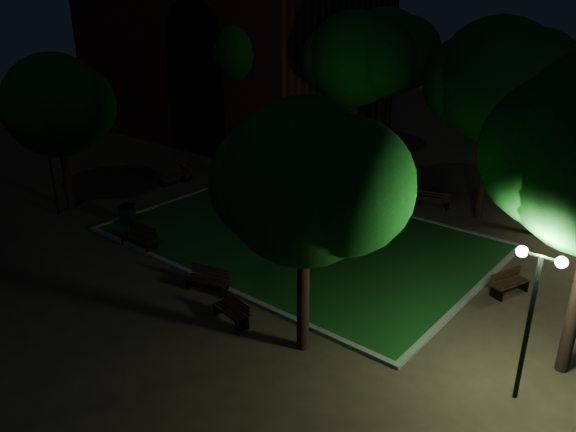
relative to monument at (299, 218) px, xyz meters
name	(u,v)px	position (x,y,z in m)	size (l,w,h in m)	color
ground	(268,254)	(0.00, -2.00, -0.96)	(80.00, 80.00, 0.00)	#473626
lawn	(299,238)	(0.00, 0.00, -0.92)	(15.00, 10.00, 0.08)	#134413
lawn_kerb	(299,237)	(0.00, 0.00, -0.90)	(15.40, 10.40, 0.12)	slate
monument	(299,218)	(0.00, 0.00, 0.00)	(1.40, 1.40, 3.20)	#A8A09A
building_main	(227,27)	(-15.86, 11.79, 6.42)	(20.00, 12.00, 15.00)	#511F17
tree_west	(57,105)	(-10.64, -4.29, 4.06)	(5.74, 4.68, 7.36)	black
tree_north_wl	(356,59)	(-1.95, 6.85, 5.74)	(5.72, 4.67, 9.04)	black
tree_north_er	(499,81)	(5.03, 7.28, 5.32)	(6.56, 5.36, 8.96)	black
tree_se	(307,184)	(5.04, -6.05, 4.24)	(5.58, 4.56, 7.47)	black
tree_nw	(261,51)	(-9.41, 8.09, 5.55)	(6.39, 5.21, 9.12)	black
tree_far_north	(385,54)	(-3.35, 11.96, 5.46)	(6.30, 5.15, 8.99)	black
lamppost_sw	(48,148)	(-10.60, -5.05, 2.27)	(1.18, 0.28, 4.64)	black
lamppost_se	(534,298)	(10.60, -4.20, 2.03)	(1.18, 0.28, 4.24)	black
lamppost_nw	(238,115)	(-10.14, 6.76, 1.89)	(1.18, 0.28, 4.01)	black
bench_near_left	(208,280)	(0.27, -5.50, -0.55)	(1.65, 0.95, 0.86)	black
bench_near_right	(232,311)	(2.33, -6.38, -0.57)	(1.55, 0.81, 0.81)	black
bench_west_near	(140,237)	(-4.51, -4.85, -0.51)	(1.76, 0.72, 0.95)	black
bench_left_side	(173,178)	(-9.69, 1.14, -0.56)	(0.77, 1.59, 0.83)	black
bench_right_side	(509,283)	(8.52, 1.06, -0.57)	(1.00, 1.58, 0.82)	black
bench_far_side	(433,199)	(2.73, 7.02, -0.54)	(1.68, 0.90, 0.88)	black
trash_bin	(128,215)	(-6.82, -3.80, -0.45)	(0.76, 0.76, 0.99)	black
bicycle	(185,170)	(-10.17, 2.43, -0.53)	(0.57, 1.64, 0.86)	black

